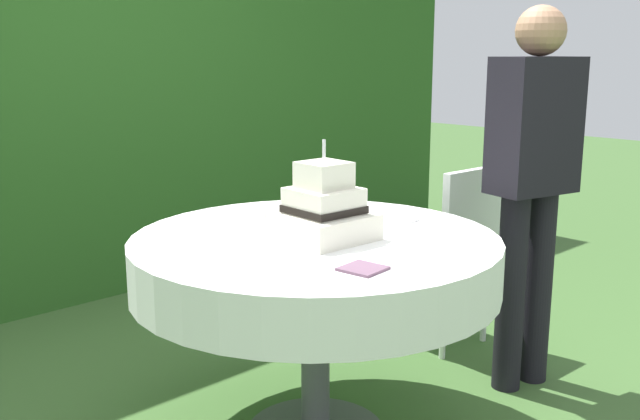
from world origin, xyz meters
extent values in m
cube|color=#28561E|center=(0.00, 2.21, 1.34)|extent=(6.44, 0.45, 2.68)
cylinder|color=#4C4C51|center=(0.00, 0.00, 0.37)|extent=(0.11, 0.11, 0.75)
cylinder|color=olive|center=(0.00, 0.00, 0.76)|extent=(1.29, 1.29, 0.03)
cylinder|color=white|center=(0.00, 0.00, 0.68)|extent=(1.32, 1.32, 0.19)
cube|color=silver|center=(0.00, -0.04, 0.82)|extent=(0.31, 0.31, 0.09)
cube|color=silver|center=(0.00, -0.04, 0.91)|extent=(0.22, 0.22, 0.09)
cube|color=black|center=(0.00, -0.04, 0.88)|extent=(0.23, 0.23, 0.03)
cube|color=silver|center=(0.00, -0.04, 1.00)|extent=(0.16, 0.16, 0.09)
sphere|color=#C6599E|center=(0.12, 0.06, 0.89)|extent=(0.07, 0.07, 0.07)
cylinder|color=silver|center=(0.00, -0.04, 1.09)|extent=(0.01, 0.01, 0.08)
cylinder|color=white|center=(0.05, 0.34, 0.78)|extent=(0.14, 0.14, 0.01)
cylinder|color=white|center=(0.43, -0.06, 0.78)|extent=(0.10, 0.10, 0.01)
cube|color=#6B4C60|center=(-0.17, -0.39, 0.78)|extent=(0.14, 0.14, 0.01)
cylinder|color=white|center=(1.25, 0.40, 0.23)|extent=(0.03, 0.03, 0.45)
cylinder|color=white|center=(0.93, 0.42, 0.23)|extent=(0.03, 0.03, 0.45)
cylinder|color=white|center=(1.23, 0.08, 0.23)|extent=(0.03, 0.03, 0.45)
cylinder|color=white|center=(0.91, 0.10, 0.23)|extent=(0.03, 0.03, 0.45)
cube|color=white|center=(1.08, 0.25, 0.47)|extent=(0.41, 0.41, 0.04)
cube|color=white|center=(1.07, 0.07, 0.69)|extent=(0.40, 0.05, 0.40)
cylinder|color=black|center=(1.03, -0.31, 0.42)|extent=(0.12, 0.12, 0.85)
cylinder|color=black|center=(0.87, -0.28, 0.42)|extent=(0.12, 0.12, 0.85)
cube|color=black|center=(0.95, -0.30, 1.12)|extent=(0.40, 0.28, 0.55)
sphere|color=#A87A5B|center=(0.95, -0.30, 1.50)|extent=(0.20, 0.20, 0.20)
camera|label=1|loc=(-1.73, -1.83, 1.43)|focal=40.96mm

